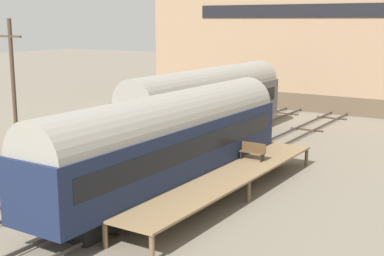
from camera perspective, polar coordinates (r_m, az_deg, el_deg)
The scene contains 10 objects.
ground_plane at distance 27.33m, azimuth -12.88°, elevation -6.79°, with size 200.00×200.00×0.00m, color slate.
track_left at distance 30.45m, azimuth -18.73°, elevation -4.94°, with size 2.60×60.00×0.26m.
track_middle at distance 27.28m, azimuth -12.90°, elevation -6.51°, with size 2.60×60.00×0.26m.
track_right at distance 24.49m, azimuth -5.59°, elevation -8.35°, with size 2.60×60.00×0.26m.
train_car_navy at distance 25.56m, azimuth -2.46°, elevation -1.13°, with size 3.06×17.16×5.05m.
train_car_grey at distance 36.92m, azimuth 1.70°, elevation 2.93°, with size 3.05×17.04×5.21m.
station_platform at distance 25.74m, azimuth 3.89°, elevation -5.23°, with size 2.48×15.46×1.12m.
bench at distance 28.55m, azimuth 6.51°, elevation -2.42°, with size 1.40×0.40×0.91m.
utility_pole at distance 33.16m, azimuth -18.49°, elevation 3.93°, with size 1.80×0.24×8.51m.
warehouse_building at distance 54.81m, azimuth 17.05°, elevation 10.94°, with size 39.74×11.08×16.81m.
Camera 1 is at (18.70, -18.07, 8.41)m, focal length 50.00 mm.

